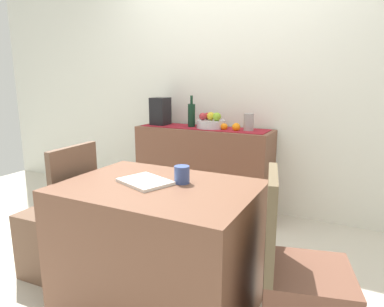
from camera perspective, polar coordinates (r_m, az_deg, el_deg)
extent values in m
cube|color=beige|center=(2.71, -2.71, -16.74)|extent=(6.40, 6.40, 0.02)
cube|color=silver|center=(3.45, 6.96, 12.93)|extent=(6.40, 0.06, 2.70)
cube|color=brown|center=(3.40, 1.91, -2.78)|extent=(1.34, 0.42, 0.84)
cube|color=maroon|center=(3.31, 1.97, 4.34)|extent=(1.26, 0.32, 0.01)
cylinder|color=silver|center=(3.28, 3.18, 4.97)|extent=(0.27, 0.27, 0.08)
sphere|color=#B62B2D|center=(3.32, 2.58, 6.30)|extent=(0.06, 0.06, 0.06)
sphere|color=#A62A30|center=(3.26, 1.80, 6.23)|extent=(0.07, 0.07, 0.07)
sphere|color=#83B32C|center=(3.20, 4.20, 6.18)|extent=(0.08, 0.08, 0.08)
sphere|color=#B53219|center=(3.29, 4.26, 6.25)|extent=(0.07, 0.07, 0.07)
sphere|color=gold|center=(3.25, 3.17, 6.27)|extent=(0.08, 0.08, 0.08)
cylinder|color=black|center=(3.36, -0.08, 6.36)|extent=(0.07, 0.07, 0.23)
cylinder|color=black|center=(3.35, -0.08, 9.00)|extent=(0.03, 0.03, 0.08)
cube|color=black|center=(3.53, -5.32, 7.03)|extent=(0.16, 0.18, 0.28)
cylinder|color=#999391|center=(3.14, 9.48, 5.18)|extent=(0.09, 0.09, 0.16)
sphere|color=orange|center=(3.13, 7.41, 4.41)|extent=(0.08, 0.08, 0.08)
sphere|color=orange|center=(3.18, 5.41, 4.49)|extent=(0.06, 0.06, 0.06)
cube|color=brown|center=(2.02, -5.53, -15.35)|extent=(1.06, 0.75, 0.74)
cube|color=white|center=(1.92, -7.86, -4.69)|extent=(0.34, 0.30, 0.02)
cylinder|color=#394E8F|center=(1.89, -1.71, -3.55)|extent=(0.09, 0.09, 0.10)
cube|color=brown|center=(2.57, -21.41, -13.48)|extent=(0.42, 0.42, 0.45)
cube|color=brown|center=(2.29, -19.11, -4.38)|extent=(0.06, 0.40, 0.45)
cube|color=brown|center=(1.63, 13.08, -10.84)|extent=(0.13, 0.40, 0.45)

